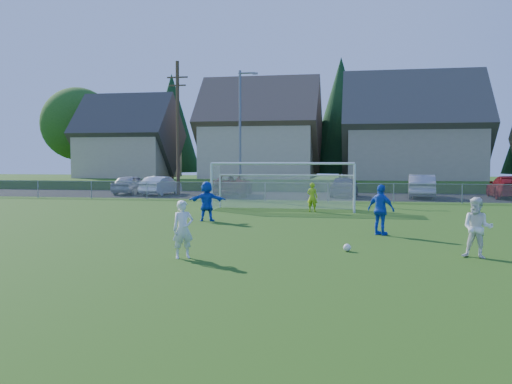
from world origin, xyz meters
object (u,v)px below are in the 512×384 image
at_px(soccer_ball, 347,248).
at_px(player_white_b, 477,228).
at_px(player_blue_b, 207,201).
at_px(car_a, 131,185).
at_px(car_f, 421,186).
at_px(car_b, 161,186).
at_px(player_white_a, 183,229).
at_px(player_blue_a, 381,210).
at_px(car_c, 232,185).
at_px(soccer_goal, 284,179).
at_px(car_e, 344,186).
at_px(goalkeeper, 312,197).
at_px(car_g, 508,187).

bearing_deg(soccer_ball, player_white_b, -7.82).
bearing_deg(player_white_b, player_blue_b, 161.41).
distance_m(car_a, car_f, 21.48).
bearing_deg(soccer_ball, car_b, 121.58).
distance_m(player_white_a, player_blue_a, 7.71).
bearing_deg(player_white_b, car_c, 136.32).
relative_size(player_white_b, player_blue_a, 0.92).
bearing_deg(soccer_goal, car_c, 116.79).
distance_m(player_white_b, car_c, 26.34).
bearing_deg(car_c, car_a, -11.02).
xyz_separation_m(soccer_ball, player_white_b, (3.41, -0.47, 0.70)).
bearing_deg(car_e, player_blue_a, 98.66).
bearing_deg(car_e, car_f, -177.41).
bearing_deg(goalkeeper, player_white_a, 89.68).
relative_size(soccer_ball, goalkeeper, 0.15).
relative_size(player_white_b, car_b, 0.38).
height_order(soccer_ball, player_white_a, player_white_a).
xyz_separation_m(player_blue_a, goalkeeper, (-3.03, 8.07, -0.14)).
relative_size(player_white_a, player_blue_b, 0.90).
bearing_deg(goalkeeper, car_f, -110.39).
height_order(car_e, car_f, car_f).
distance_m(car_e, car_f, 5.28).
height_order(soccer_ball, car_b, car_b).
xyz_separation_m(car_b, soccer_goal, (10.68, -10.43, 0.93)).
bearing_deg(car_e, car_a, 3.02).
distance_m(player_white_b, soccer_goal, 14.83).
distance_m(player_blue_b, car_g, 23.84).
relative_size(player_white_a, car_a, 0.36).
distance_m(player_white_a, car_b, 26.82).
bearing_deg(car_c, player_blue_b, 92.98).
height_order(car_c, car_g, car_c).
relative_size(player_white_b, goalkeeper, 1.09).
bearing_deg(player_white_b, goalkeeper, 132.60).
relative_size(player_white_a, car_c, 0.27).
bearing_deg(car_b, car_g, -170.65).
relative_size(soccer_ball, car_g, 0.04).
bearing_deg(player_blue_a, car_b, -16.91).
height_order(player_white_b, goalkeeper, player_white_b).
xyz_separation_m(car_c, car_e, (8.10, 0.46, -0.04)).
xyz_separation_m(car_b, car_e, (13.58, 0.33, 0.05)).
height_order(player_blue_b, car_c, player_blue_b).
height_order(soccer_ball, player_white_b, player_white_b).
bearing_deg(player_blue_b, soccer_goal, -120.48).
distance_m(player_white_b, player_blue_b, 11.93).
distance_m(car_a, car_g, 27.26).
distance_m(soccer_ball, player_blue_a, 3.90).
height_order(player_white_a, car_f, car_f).
xyz_separation_m(car_f, soccer_goal, (-8.17, -10.65, 0.82)).
bearing_deg(car_c, car_f, 175.18).
bearing_deg(car_g, soccer_goal, 42.76).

